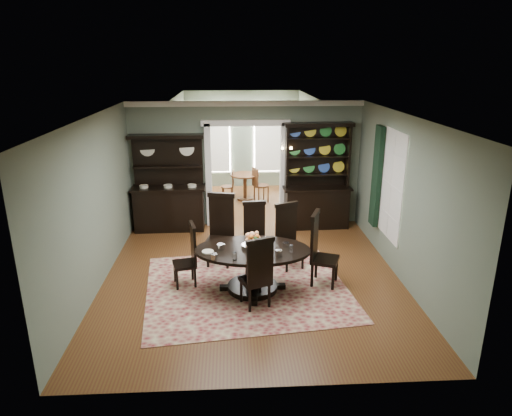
{
  "coord_description": "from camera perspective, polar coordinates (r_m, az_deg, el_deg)",
  "views": [
    {
      "loc": [
        -0.36,
        -7.72,
        3.94
      ],
      "look_at": [
        0.11,
        0.6,
        1.19
      ],
      "focal_mm": 32.0,
      "sensor_mm": 36.0,
      "label": 1
    }
  ],
  "objects": [
    {
      "name": "room",
      "position": [
        8.12,
        -0.54,
        1.36
      ],
      "size": [
        5.51,
        6.01,
        3.01
      ],
      "color": "brown",
      "rests_on": "ground"
    },
    {
      "name": "parlor",
      "position": [
        13.47,
        -1.65,
        7.91
      ],
      "size": [
        3.51,
        3.5,
        3.01
      ],
      "color": "brown",
      "rests_on": "ground"
    },
    {
      "name": "doorway_trim",
      "position": [
        10.97,
        -1.28,
        6.05
      ],
      "size": [
        2.08,
        0.25,
        2.57
      ],
      "color": "white",
      "rests_on": "floor"
    },
    {
      "name": "right_window",
      "position": [
        9.46,
        15.74,
        3.27
      ],
      "size": [
        0.15,
        1.47,
        2.12
      ],
      "color": "white",
      "rests_on": "wall_right"
    },
    {
      "name": "wall_sconce",
      "position": [
        10.84,
        3.81,
        7.33
      ],
      "size": [
        0.27,
        0.21,
        0.21
      ],
      "color": "#C67C34",
      "rests_on": "back_wall_right"
    },
    {
      "name": "rug",
      "position": [
        8.34,
        -1.16,
        -9.87
      ],
      "size": [
        3.87,
        3.48,
        0.01
      ],
      "primitive_type": "cube",
      "rotation": [
        0.0,
        0.0,
        0.12
      ],
      "color": "maroon",
      "rests_on": "floor"
    },
    {
      "name": "dining_table",
      "position": [
        8.02,
        -0.44,
        -6.71
      ],
      "size": [
        2.09,
        1.98,
        0.79
      ],
      "rotation": [
        0.0,
        0.0,
        -0.07
      ],
      "color": "black",
      "rests_on": "rug"
    },
    {
      "name": "centerpiece",
      "position": [
        7.95,
        -0.69,
        -4.45
      ],
      "size": [
        1.58,
        1.02,
        0.26
      ],
      "color": "silver",
      "rests_on": "dining_table"
    },
    {
      "name": "chair_far_left",
      "position": [
        9.08,
        -4.43,
        -2.37
      ],
      "size": [
        0.62,
        0.6,
        1.42
      ],
      "rotation": [
        0.0,
        0.0,
        2.92
      ],
      "color": "black",
      "rests_on": "rug"
    },
    {
      "name": "chair_far_mid",
      "position": [
        9.16,
        -0.15,
        -2.78
      ],
      "size": [
        0.49,
        0.47,
        1.23
      ],
      "rotation": [
        0.0,
        0.0,
        3.22
      ],
      "color": "black",
      "rests_on": "rug"
    },
    {
      "name": "chair_far_right",
      "position": [
        8.94,
        4.03,
        -3.19
      ],
      "size": [
        0.61,
        0.6,
        1.28
      ],
      "rotation": [
        0.0,
        0.0,
        3.54
      ],
      "color": "black",
      "rests_on": "rug"
    },
    {
      "name": "chair_end_left",
      "position": [
        8.28,
        -8.34,
        -5.65
      ],
      "size": [
        0.49,
        0.51,
        1.16
      ],
      "rotation": [
        0.0,
        0.0,
        1.81
      ],
      "color": "black",
      "rests_on": "rug"
    },
    {
      "name": "chair_end_right",
      "position": [
        8.27,
        7.9,
        -4.85
      ],
      "size": [
        0.63,
        0.64,
        1.36
      ],
      "rotation": [
        0.0,
        0.0,
        -1.94
      ],
      "color": "black",
      "rests_on": "rug"
    },
    {
      "name": "chair_near",
      "position": [
        7.41,
        0.24,
        -7.93
      ],
      "size": [
        0.6,
        0.58,
        1.27
      ],
      "rotation": [
        0.0,
        0.0,
        0.38
      ],
      "color": "black",
      "rests_on": "rug"
    },
    {
      "name": "sideboard",
      "position": [
        11.01,
        -10.8,
        1.34
      ],
      "size": [
        1.73,
        0.63,
        2.27
      ],
      "rotation": [
        0.0,
        0.0,
        0.01
      ],
      "color": "black",
      "rests_on": "floor"
    },
    {
      "name": "welsh_dresser",
      "position": [
        11.06,
        7.57,
        2.24
      ],
      "size": [
        1.63,
        0.64,
        2.52
      ],
      "rotation": [
        0.0,
        0.0,
        0.03
      ],
      "color": "black",
      "rests_on": "floor"
    },
    {
      "name": "parlor_table",
      "position": [
        13.16,
        -1.39,
        3.12
      ],
      "size": [
        0.83,
        0.83,
        0.77
      ],
      "color": "#502916",
      "rests_on": "parlor_floor"
    },
    {
      "name": "parlor_chair_left",
      "position": [
        13.09,
        -3.32,
        2.9
      ],
      "size": [
        0.39,
        0.37,
        0.89
      ],
      "rotation": [
        0.0,
        0.0,
        1.47
      ],
      "color": "#502916",
      "rests_on": "parlor_floor"
    },
    {
      "name": "parlor_chair_right",
      "position": [
        12.93,
        0.37,
        3.04
      ],
      "size": [
        0.47,
        0.47,
        1.01
      ],
      "rotation": [
        0.0,
        0.0,
        -1.2
      ],
      "color": "#502916",
      "rests_on": "parlor_floor"
    }
  ]
}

